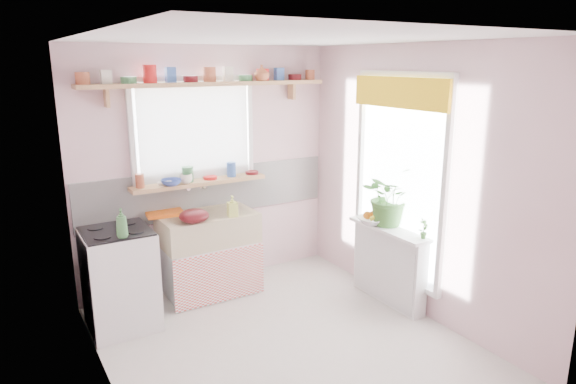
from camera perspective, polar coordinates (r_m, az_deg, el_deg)
room at (r=5.06m, az=1.26°, el=3.33°), size 3.20×3.20×3.20m
sink_unit at (r=5.34m, az=-8.76°, el=-6.74°), size 0.95×0.65×1.11m
cooker at (r=4.86m, az=-18.17°, el=-9.15°), size 0.58×0.58×0.93m
radiator_ledge at (r=5.21m, az=11.15°, el=-7.81°), size 0.22×0.95×0.78m
windowsill at (r=5.30m, az=-9.82°, el=1.07°), size 1.40×0.22×0.04m
pine_shelf at (r=5.21m, az=-8.67°, el=11.79°), size 2.52×0.24×0.04m
shelf_crockery at (r=5.20m, az=-8.89°, el=12.60°), size 2.47×0.11×0.12m
sill_crockery at (r=5.26m, az=-10.35°, el=1.79°), size 1.35×0.11×0.12m
dish_tray at (r=5.27m, az=-13.57°, el=-2.27°), size 0.39×0.31×0.04m
colander at (r=4.95m, az=-10.40°, el=-2.62°), size 0.29×0.29×0.13m
jade_plant at (r=5.09m, az=11.08°, el=-0.40°), size 0.67×0.63×0.58m
fruit_bowl at (r=5.14m, az=9.34°, el=-3.15°), size 0.29×0.29×0.07m
herb_pot at (r=4.80m, az=14.84°, el=-3.94°), size 0.12×0.09×0.19m
soap_bottle_sink at (r=5.07m, az=-6.20°, el=-1.56°), size 0.11×0.11×0.21m
sill_cup at (r=5.17m, az=-11.24°, el=1.46°), size 0.15×0.15×0.10m
sill_bowl at (r=5.13m, az=-12.85°, el=1.06°), size 0.26×0.26×0.06m
shelf_vase at (r=5.39m, az=-2.94°, el=13.09°), size 0.19×0.19×0.16m
cooker_bottle at (r=4.46m, az=-18.00°, el=-3.31°), size 0.12×0.12×0.25m
fruit at (r=5.13m, az=9.37°, el=-2.50°), size 0.20×0.14×0.10m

